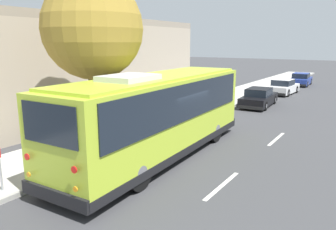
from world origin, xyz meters
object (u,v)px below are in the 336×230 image
parked_sedan_white (283,87)px  street_tree (94,23)px  sign_post_far (59,145)px  shuttle_bus (159,112)px  parked_sedan_blue (301,80)px  parked_sedan_black (259,98)px  sign_post_near (0,168)px

parked_sedan_white → street_tree: 20.06m
parked_sedan_white → sign_post_far: 22.06m
shuttle_bus → parked_sedan_blue: shuttle_bus is taller
parked_sedan_white → street_tree: (-19.39, 2.44, 4.49)m
shuttle_bus → parked_sedan_black: (12.31, 0.16, -1.19)m
shuttle_bus → sign_post_far: (-3.10, 1.92, -0.80)m
parked_sedan_blue → parked_sedan_black: bearing=177.4°
parked_sedan_white → sign_post_near: size_ratio=3.25×
sign_post_near → sign_post_far: (2.08, 0.00, 0.15)m
sign_post_far → sign_post_near: bearing=180.0°
parked_sedan_black → sign_post_near: 17.58m
parked_sedan_white → parked_sedan_black: bearing=-177.1°
parked_sedan_white → parked_sedan_blue: bearing=2.5°
sign_post_far → parked_sedan_blue: bearing=-3.3°
street_tree → sign_post_far: bearing=-164.1°
parked_sedan_blue → street_tree: street_tree is taller
parked_sedan_black → street_tree: street_tree is taller
shuttle_bus → sign_post_far: size_ratio=6.44×
parked_sedan_black → street_tree: size_ratio=0.63×
street_tree → sign_post_near: bearing=-171.0°
parked_sedan_black → sign_post_near: size_ratio=3.51×
sign_post_near → street_tree: bearing=9.0°
sign_post_near → parked_sedan_blue: bearing=-3.1°
parked_sedan_black → sign_post_near: bearing=170.3°
shuttle_bus → parked_sedan_black: bearing=-1.7°
shuttle_bus → parked_sedan_black: 12.37m
sign_post_far → parked_sedan_black: bearing=-6.5°
parked_sedan_white → sign_post_near: bearing=178.4°
sign_post_near → sign_post_far: sign_post_far is taller
sign_post_near → sign_post_far: bearing=0.0°
parked_sedan_white → shuttle_bus: bearing=-176.9°
parked_sedan_black → parked_sedan_blue: 13.61m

